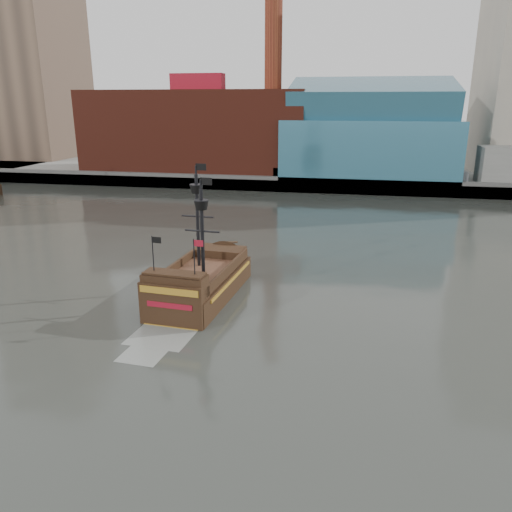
# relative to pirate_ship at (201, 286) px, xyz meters

# --- Properties ---
(ground) EXTENTS (400.00, 400.00, 0.00)m
(ground) POSITION_rel_pirate_ship_xyz_m (3.44, -12.79, -1.02)
(ground) COLOR #272924
(ground) RESTS_ON ground
(promenade_far) EXTENTS (220.00, 60.00, 2.00)m
(promenade_far) POSITION_rel_pirate_ship_xyz_m (3.44, 79.21, -0.02)
(promenade_far) COLOR slate
(promenade_far) RESTS_ON ground
(seawall) EXTENTS (220.00, 1.00, 2.60)m
(seawall) POSITION_rel_pirate_ship_xyz_m (3.44, 49.71, 0.28)
(seawall) COLOR #4C4C49
(seawall) RESTS_ON ground
(skyline) EXTENTS (149.00, 45.00, 62.00)m
(skyline) POSITION_rel_pirate_ship_xyz_m (8.65, 71.77, 23.54)
(skyline) COLOR brown
(skyline) RESTS_ON promenade_far
(pirate_ship) EXTENTS (5.63, 15.27, 11.22)m
(pirate_ship) POSITION_rel_pirate_ship_xyz_m (0.00, 0.00, 0.00)
(pirate_ship) COLOR black
(pirate_ship) RESTS_ON ground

